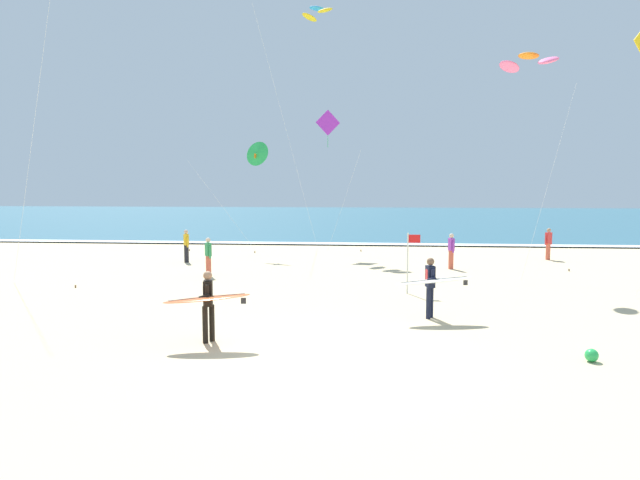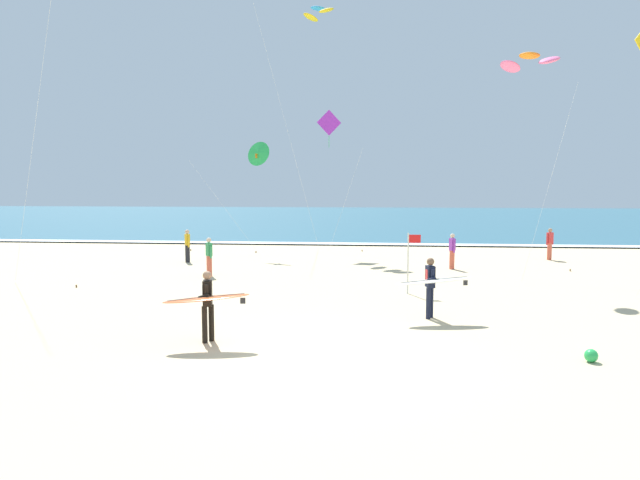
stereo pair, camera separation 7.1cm
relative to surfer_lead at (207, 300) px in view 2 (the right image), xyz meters
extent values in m
plane|color=#D1BA8E|center=(2.79, -0.79, -1.04)|extent=(160.00, 160.00, 0.00)
cube|color=#2D6075|center=(2.79, 52.32, -1.00)|extent=(160.00, 60.00, 0.08)
cube|color=white|center=(2.79, 22.62, -0.95)|extent=(160.00, 1.25, 0.01)
cylinder|color=black|center=(-0.09, 0.06, -0.60)|extent=(0.13, 0.13, 0.88)
cylinder|color=black|center=(0.02, 0.25, -0.60)|extent=(0.13, 0.13, 0.88)
cube|color=black|center=(-0.03, 0.15, 0.14)|extent=(0.26, 0.37, 0.60)
cube|color=blue|center=(-0.13, 0.13, 0.18)|extent=(0.05, 0.20, 0.32)
sphere|color=#A87A59|center=(-0.03, 0.15, 0.56)|extent=(0.21, 0.21, 0.21)
cylinder|color=black|center=(0.01, -0.07, 0.25)|extent=(0.09, 0.09, 0.26)
cylinder|color=black|center=(-0.03, -0.17, 0.12)|extent=(0.26, 0.13, 0.14)
cylinder|color=black|center=(-0.08, 0.38, 0.10)|extent=(0.09, 0.09, 0.56)
ellipsoid|color=orange|center=(0.04, -0.20, 0.08)|extent=(2.05, 0.88, 0.22)
cube|color=#333333|center=(0.04, -0.20, 0.12)|extent=(1.72, 0.38, 0.14)
cube|color=#262628|center=(0.86, -0.03, 0.01)|extent=(0.12, 0.04, 0.14)
cylinder|color=black|center=(5.39, 3.04, -0.60)|extent=(0.13, 0.13, 0.88)
cylinder|color=black|center=(5.48, 3.22, -0.60)|extent=(0.13, 0.13, 0.88)
cube|color=black|center=(5.44, 3.13, 0.14)|extent=(0.26, 0.37, 0.60)
cube|color=red|center=(5.33, 3.11, 0.18)|extent=(0.05, 0.20, 0.32)
sphere|color=brown|center=(5.44, 3.13, 0.56)|extent=(0.21, 0.21, 0.21)
cylinder|color=black|center=(5.48, 2.90, 0.25)|extent=(0.09, 0.09, 0.26)
cylinder|color=black|center=(5.44, 2.80, 0.12)|extent=(0.26, 0.13, 0.14)
cylinder|color=black|center=(5.39, 3.35, 0.10)|extent=(0.09, 0.09, 0.56)
ellipsoid|color=white|center=(5.51, 2.77, 0.08)|extent=(2.16, 0.89, 0.23)
cube|color=#333333|center=(5.51, 2.77, 0.12)|extent=(1.82, 0.39, 0.15)
cube|color=#262628|center=(6.38, 2.95, 0.01)|extent=(0.12, 0.04, 0.14)
ellipsoid|color=yellow|center=(1.05, 19.96, 12.46)|extent=(1.14, 1.08, 0.50)
ellipsoid|color=#2D99DB|center=(0.54, 20.57, 12.75)|extent=(1.13, 1.08, 0.20)
ellipsoid|color=yellow|center=(0.02, 21.18, 12.46)|extent=(1.14, 1.08, 0.50)
cylinder|color=silver|center=(-1.07, 19.23, 5.71)|extent=(3.22, 2.70, 13.30)
cylinder|color=brown|center=(-2.67, 17.89, -0.99)|extent=(0.06, 0.06, 0.10)
cube|color=purple|center=(1.33, 18.44, 6.08)|extent=(1.30, 0.54, 1.38)
cylinder|color=green|center=(1.33, 18.44, 5.07)|extent=(0.02, 0.02, 0.64)
cylinder|color=silver|center=(2.25, 18.80, 1.90)|extent=(1.84, 0.73, 5.69)
cylinder|color=brown|center=(3.16, 19.16, -0.99)|extent=(0.06, 0.06, 0.10)
cone|color=green|center=(-2.26, 16.76, 4.35)|extent=(1.40, 0.94, 1.30)
cube|color=orange|center=(-2.26, 16.76, 4.21)|extent=(0.20, 0.45, 0.24)
cylinder|color=silver|center=(-4.43, 17.63, 1.58)|extent=(4.33, 1.75, 5.04)
cylinder|color=brown|center=(-6.59, 18.50, -0.99)|extent=(0.06, 0.06, 0.10)
ellipsoid|color=pink|center=(8.89, 9.66, 7.12)|extent=(1.13, 1.16, 0.48)
ellipsoid|color=orange|center=(9.45, 9.18, 7.40)|extent=(1.12, 1.15, 0.20)
ellipsoid|color=pink|center=(10.02, 8.69, 7.12)|extent=(1.13, 1.16, 0.48)
cylinder|color=silver|center=(10.90, 10.87, 3.04)|extent=(2.90, 3.40, 7.97)
cylinder|color=brown|center=(12.34, 12.56, -0.99)|extent=(0.06, 0.06, 0.10)
cylinder|color=silver|center=(-8.40, 7.12, 5.42)|extent=(2.90, 0.80, 12.72)
cylinder|color=brown|center=(-6.95, 6.73, -0.99)|extent=(0.06, 0.06, 0.10)
cylinder|color=#D8593F|center=(7.31, 12.74, -0.62)|extent=(0.22, 0.22, 0.84)
cube|color=purple|center=(7.31, 12.74, 0.07)|extent=(0.26, 0.36, 0.54)
sphere|color=beige|center=(7.31, 12.74, 0.45)|extent=(0.20, 0.20, 0.20)
cylinder|color=purple|center=(7.37, 12.54, -0.03)|extent=(0.08, 0.08, 0.50)
cylinder|color=purple|center=(7.25, 12.94, -0.03)|extent=(0.08, 0.08, 0.50)
cylinder|color=#D8593F|center=(12.58, 16.41, -0.62)|extent=(0.22, 0.22, 0.84)
cube|color=red|center=(12.58, 16.41, 0.07)|extent=(0.37, 0.33, 0.54)
sphere|color=#A87A59|center=(12.58, 16.41, 0.45)|extent=(0.20, 0.20, 0.20)
cylinder|color=red|center=(12.76, 16.53, -0.03)|extent=(0.08, 0.08, 0.50)
cylinder|color=red|center=(12.41, 16.29, -0.03)|extent=(0.08, 0.08, 0.50)
cylinder|color=#D8593F|center=(-2.88, 9.75, -0.62)|extent=(0.22, 0.22, 0.84)
cube|color=#339351|center=(-2.88, 9.75, 0.07)|extent=(0.33, 0.36, 0.54)
sphere|color=beige|center=(-2.88, 9.75, 0.45)|extent=(0.20, 0.20, 0.20)
cylinder|color=#339351|center=(-2.75, 9.58, -0.03)|extent=(0.08, 0.08, 0.50)
cylinder|color=#339351|center=(-3.00, 9.92, -0.03)|extent=(0.08, 0.08, 0.50)
cylinder|color=black|center=(-5.15, 13.75, -0.62)|extent=(0.22, 0.22, 0.84)
cube|color=gold|center=(-5.15, 13.75, 0.07)|extent=(0.33, 0.37, 0.54)
sphere|color=tan|center=(-5.15, 13.75, 0.45)|extent=(0.20, 0.20, 0.20)
cylinder|color=gold|center=(-5.27, 13.92, -0.03)|extent=(0.08, 0.08, 0.50)
cylinder|color=gold|center=(-5.03, 13.58, -0.03)|extent=(0.08, 0.08, 0.50)
cylinder|color=silver|center=(5.03, 6.74, 0.01)|extent=(0.05, 0.05, 2.10)
cube|color=red|center=(5.25, 6.74, 0.86)|extent=(0.40, 0.02, 0.28)
sphere|color=green|center=(8.45, -0.58, -0.90)|extent=(0.28, 0.28, 0.28)
camera|label=1|loc=(3.83, -12.70, 2.66)|focal=31.78mm
camera|label=2|loc=(3.91, -12.69, 2.66)|focal=31.78mm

